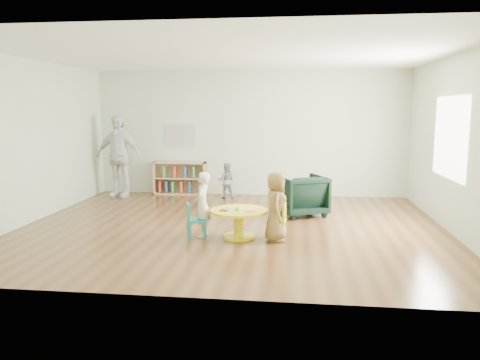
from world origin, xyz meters
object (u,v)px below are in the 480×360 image
at_px(activity_table, 239,218).
at_px(kid_chair_left, 194,219).
at_px(child_left, 202,204).
at_px(adult_caretaker, 119,156).
at_px(child_right, 276,206).
at_px(armchair, 301,195).
at_px(kid_chair_right, 279,220).
at_px(bookshelf, 180,178).
at_px(toddler, 226,181).

distance_m(activity_table, kid_chair_left, 0.69).
relative_size(child_left, adult_caretaker, 0.55).
bearing_deg(activity_table, child_right, -9.69).
distance_m(kid_chair_left, armchair, 2.37).
bearing_deg(adult_caretaker, kid_chair_right, -33.15).
distance_m(kid_chair_right, armchair, 1.70).
height_order(kid_chair_left, child_left, child_left).
height_order(kid_chair_right, bookshelf, bookshelf).
bearing_deg(armchair, kid_chair_right, 53.98).
bearing_deg(child_left, kid_chair_left, -59.61).
relative_size(bookshelf, child_left, 1.20).
distance_m(kid_chair_right, child_right, 0.25).
bearing_deg(toddler, activity_table, 101.67).
distance_m(activity_table, child_left, 0.60).
height_order(child_left, toddler, child_left).
xyz_separation_m(activity_table, toddler, (-0.66, 3.16, 0.09)).
xyz_separation_m(kid_chair_right, toddler, (-1.27, 3.16, 0.10)).
xyz_separation_m(armchair, child_right, (-0.39, -1.76, 0.15)).
xyz_separation_m(kid_chair_left, armchair, (1.65, 1.71, 0.09)).
height_order(activity_table, kid_chair_left, kid_chair_left).
bearing_deg(child_right, kid_chair_right, -23.81).
distance_m(kid_chair_left, child_left, 0.26).
bearing_deg(adult_caretaker, child_right, -34.26).
height_order(armchair, child_left, child_left).
relative_size(kid_chair_right, adult_caretaker, 0.30).
bearing_deg(activity_table, kid_chair_left, -176.14).
distance_m(child_left, toddler, 3.14).
height_order(toddler, adult_caretaker, adult_caretaker).
bearing_deg(bookshelf, activity_table, -62.75).
xyz_separation_m(kid_chair_left, kid_chair_right, (1.30, 0.04, 0.01)).
distance_m(activity_table, kid_chair_right, 0.60).
xyz_separation_m(activity_table, armchair, (0.96, 1.66, 0.07)).
bearing_deg(kid_chair_right, toddler, 26.97).
height_order(child_right, adult_caretaker, adult_caretaker).
xyz_separation_m(kid_chair_right, armchair, (0.35, 1.67, 0.08)).
xyz_separation_m(bookshelf, child_right, (2.38, -3.61, 0.16)).
bearing_deg(child_right, toddler, 18.23).
distance_m(kid_chair_left, kid_chair_right, 1.30).
relative_size(bookshelf, adult_caretaker, 0.66).
xyz_separation_m(child_left, child_right, (1.13, -0.12, 0.02)).
bearing_deg(activity_table, armchair, 60.03).
distance_m(armchair, adult_caretaker, 4.27).
bearing_deg(adult_caretaker, child_left, -43.87).
xyz_separation_m(toddler, adult_caretaker, (-2.39, -0.14, 0.52)).
relative_size(bookshelf, armchair, 1.45).
distance_m(bookshelf, child_left, 3.71).
xyz_separation_m(bookshelf, armchair, (2.77, -1.85, 0.01)).
xyz_separation_m(activity_table, bookshelf, (-1.81, 3.51, 0.06)).
relative_size(child_left, toddler, 1.27).
xyz_separation_m(activity_table, kid_chair_right, (0.60, -0.01, -0.01)).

